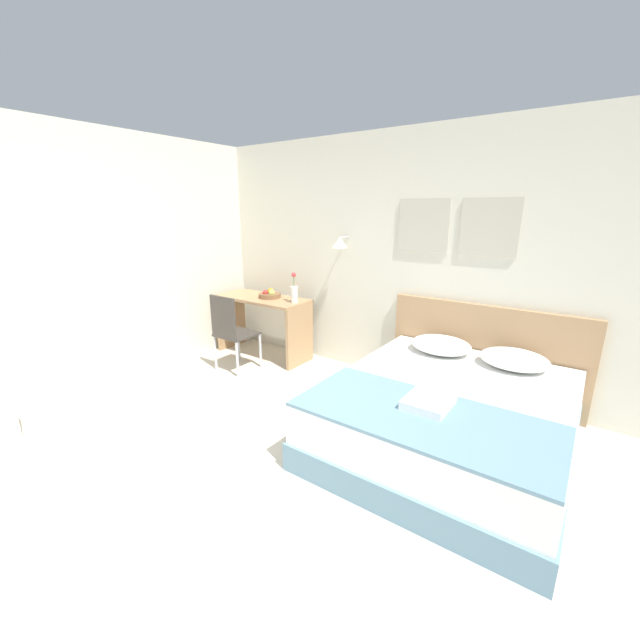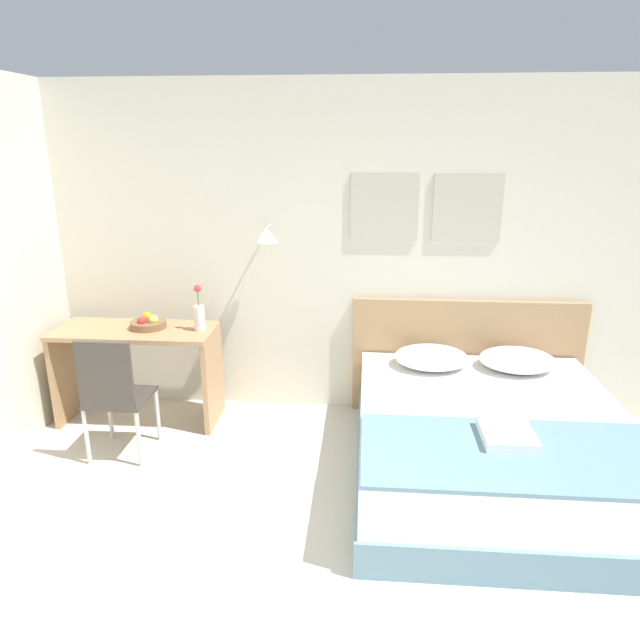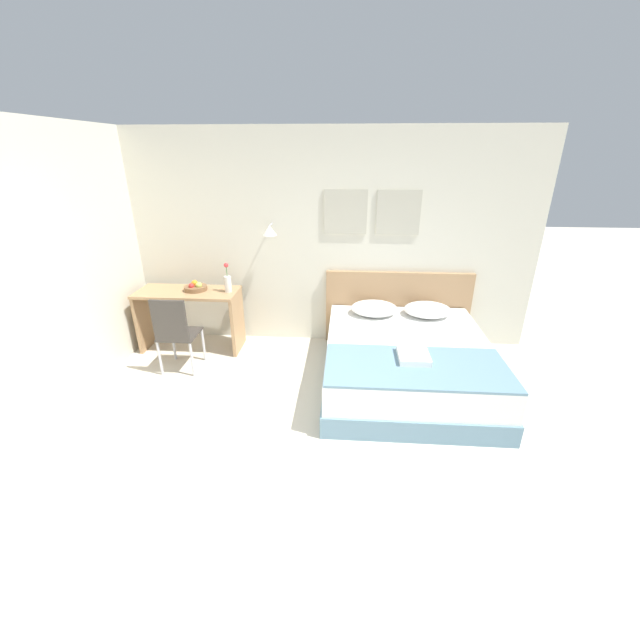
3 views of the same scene
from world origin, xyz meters
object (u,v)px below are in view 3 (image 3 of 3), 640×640
bed (406,362)px  folded_towel_near_foot (413,356)px  desk_chair (175,330)px  fruit_bowl (196,287)px  throw_blanket (417,367)px  desk (190,308)px  headboard (397,308)px  pillow_left (374,308)px  flower_vase (228,282)px  pillow_right (428,310)px

bed → folded_towel_near_foot: bearing=-91.5°
desk_chair → fruit_bowl: size_ratio=3.31×
throw_blanket → desk: (-2.64, 1.26, 0.01)m
headboard → desk: size_ratio=1.49×
folded_towel_near_foot → fruit_bowl: fruit_bowl is taller
bed → fruit_bowl: bearing=164.2°
throw_blanket → desk: 2.92m
bed → desk_chair: (-2.57, 0.06, 0.27)m
pillow_left → folded_towel_near_foot: size_ratio=1.64×
headboard → folded_towel_near_foot: headboard is taller
bed → pillow_left: 0.85m
flower_vase → fruit_bowl: bearing=176.0°
desk → flower_vase: flower_vase is taller
desk_chair → pillow_right: bearing=12.7°
pillow_left → desk_chair: (-2.25, -0.65, -0.07)m
desk → folded_towel_near_foot: bearing=-23.1°
headboard → throw_blanket: (0.00, -1.60, 0.05)m
pillow_left → throw_blanket: bearing=-75.9°
desk → bed: bearing=-14.5°
pillow_right → throw_blanket: (-0.32, -1.29, -0.06)m
folded_towel_near_foot → desk: bearing=156.9°
pillow_left → pillow_right: bearing=0.0°
fruit_bowl → flower_vase: flower_vase is taller
pillow_right → folded_towel_near_foot: size_ratio=1.64×
bed → folded_towel_near_foot: (-0.01, -0.44, 0.32)m
desk → throw_blanket: bearing=-25.5°
pillow_left → flower_vase: 1.82m
throw_blanket → fruit_bowl: bearing=153.0°
pillow_right → desk_chair: bearing=-167.3°
pillow_left → throw_blanket: size_ratio=0.34×
desk_chair → fruit_bowl: bearing=87.3°
folded_towel_near_foot → fruit_bowl: bearing=155.4°
bed → flower_vase: size_ratio=5.46×
desk → flower_vase: size_ratio=3.42×
flower_vase → folded_towel_near_foot: bearing=-28.1°
pillow_right → folded_towel_near_foot: bearing=-106.2°
pillow_left → pillow_right: same height
desk → desk_chair: (0.07, -0.62, -0.01)m
bed → desk_chair: size_ratio=2.16×
headboard → folded_towel_near_foot: bearing=-90.5°
fruit_bowl → folded_towel_near_foot: bearing=-24.6°
folded_towel_near_foot → fruit_bowl: (-2.53, 1.16, 0.24)m
folded_towel_near_foot → throw_blanket: bearing=-85.1°
desk_chair → flower_vase: bearing=54.0°
flower_vase → pillow_left: bearing=0.8°
desk → pillow_left: bearing=0.7°
headboard → throw_blanket: size_ratio=1.10×
bed → fruit_bowl: 2.70m
pillow_right → desk_chair: (-2.89, -0.65, -0.07)m
folded_towel_near_foot → fruit_bowl: size_ratio=1.24×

